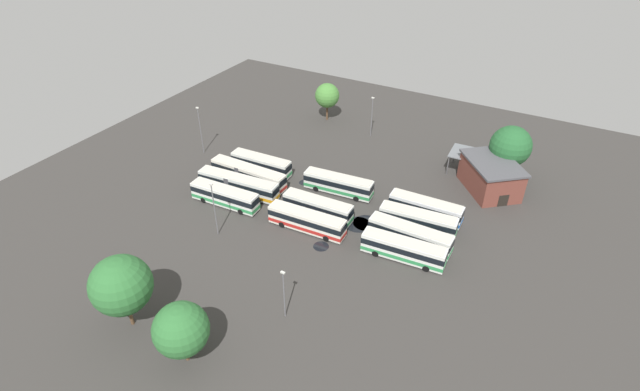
# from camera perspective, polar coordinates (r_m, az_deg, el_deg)

# --- Properties ---
(ground_plane) EXTENTS (111.38, 111.38, 0.00)m
(ground_plane) POSITION_cam_1_polar(r_m,az_deg,el_deg) (81.51, 0.46, -1.77)
(ground_plane) COLOR #383533
(bus_row0_slot0) EXTENTS (12.31, 3.01, 3.39)m
(bus_row0_slot0) POSITION_cam_1_polar(r_m,az_deg,el_deg) (83.37, -10.95, -0.05)
(bus_row0_slot0) COLOR silver
(bus_row0_slot0) RESTS_ON ground_plane
(bus_row0_slot1) EXTENTS (15.00, 3.58, 3.39)m
(bus_row0_slot1) POSITION_cam_1_polar(r_m,az_deg,el_deg) (86.00, -9.47, 1.28)
(bus_row0_slot1) COLOR silver
(bus_row0_slot1) RESTS_ON ground_plane
(bus_row0_slot2) EXTENTS (14.89, 2.67, 3.39)m
(bus_row0_slot2) POSITION_cam_1_polar(r_m,az_deg,el_deg) (88.64, -8.32, 2.48)
(bus_row0_slot2) COLOR silver
(bus_row0_slot2) RESTS_ON ground_plane
(bus_row0_slot3) EXTENTS (11.78, 2.93, 3.39)m
(bus_row0_slot3) POSITION_cam_1_polar(r_m,az_deg,el_deg) (91.34, -6.82, 3.64)
(bus_row0_slot3) COLOR silver
(bus_row0_slot3) RESTS_ON ground_plane
(bus_row1_slot0) EXTENTS (12.66, 3.01, 3.39)m
(bus_row1_slot0) POSITION_cam_1_polar(r_m,az_deg,el_deg) (76.32, -1.53, -2.95)
(bus_row1_slot0) COLOR silver
(bus_row1_slot0) RESTS_ON ground_plane
(bus_row1_slot1) EXTENTS (11.74, 2.81, 3.39)m
(bus_row1_slot1) POSITION_cam_1_polar(r_m,az_deg,el_deg) (79.21, -0.25, -1.37)
(bus_row1_slot1) COLOR silver
(bus_row1_slot1) RESTS_ON ground_plane
(bus_row1_slot3) EXTENTS (12.35, 3.49, 3.39)m
(bus_row1_slot3) POSITION_cam_1_polar(r_m,az_deg,el_deg) (84.96, 2.14, 1.33)
(bus_row1_slot3) COLOR silver
(bus_row1_slot3) RESTS_ON ground_plane
(bus_row2_slot0) EXTENTS (12.35, 3.27, 3.39)m
(bus_row2_slot0) POSITION_cam_1_polar(r_m,az_deg,el_deg) (72.00, 9.63, -6.17)
(bus_row2_slot0) COLOR silver
(bus_row2_slot0) RESTS_ON ground_plane
(bus_row2_slot1) EXTENTS (12.75, 2.68, 3.39)m
(bus_row2_slot1) POSITION_cam_1_polar(r_m,az_deg,el_deg) (74.73, 10.38, -4.53)
(bus_row2_slot1) COLOR silver
(bus_row2_slot1) RESTS_ON ground_plane
(bus_row2_slot2) EXTENTS (12.18, 3.47, 3.39)m
(bus_row2_slot2) POSITION_cam_1_polar(r_m,az_deg,el_deg) (77.87, 11.26, -2.85)
(bus_row2_slot2) COLOR silver
(bus_row2_slot2) RESTS_ON ground_plane
(bus_row2_slot3) EXTENTS (11.88, 2.70, 3.39)m
(bus_row2_slot3) POSITION_cam_1_polar(r_m,az_deg,el_deg) (80.77, 12.13, -1.46)
(bus_row2_slot3) COLOR silver
(bus_row2_slot3) RESTS_ON ground_plane
(depot_building) EXTENTS (12.87, 13.29, 5.61)m
(depot_building) POSITION_cam_1_polar(r_m,az_deg,el_deg) (90.21, 19.15, 2.16)
(depot_building) COLOR brown
(depot_building) RESTS_ON ground_plane
(maintenance_shelter) EXTENTS (8.23, 5.92, 3.97)m
(maintenance_shelter) POSITION_cam_1_polar(r_m,az_deg,el_deg) (93.80, 17.28, 4.48)
(maintenance_shelter) COLOR slate
(maintenance_shelter) RESTS_ON ground_plane
(lamp_post_near_entrance) EXTENTS (0.56, 0.28, 9.28)m
(lamp_post_near_entrance) POSITION_cam_1_polar(r_m,az_deg,el_deg) (75.25, -12.14, -1.35)
(lamp_post_near_entrance) COLOR slate
(lamp_post_near_entrance) RESTS_ON ground_plane
(lamp_post_far_corner) EXTENTS (0.56, 0.28, 7.56)m
(lamp_post_far_corner) POSITION_cam_1_polar(r_m,az_deg,el_deg) (61.56, -4.19, -11.10)
(lamp_post_far_corner) COLOR slate
(lamp_post_far_corner) RESTS_ON ground_plane
(lamp_post_by_building) EXTENTS (0.56, 0.28, 9.66)m
(lamp_post_by_building) POSITION_cam_1_polar(r_m,az_deg,el_deg) (98.49, -13.67, 7.55)
(lamp_post_by_building) COLOR slate
(lamp_post_by_building) RESTS_ON ground_plane
(lamp_post_mid_lot) EXTENTS (0.56, 0.28, 8.57)m
(lamp_post_mid_lot) POSITION_cam_1_polar(r_m,az_deg,el_deg) (103.13, 6.03, 9.25)
(lamp_post_mid_lot) COLOR slate
(lamp_post_mid_lot) RESTS_ON ground_plane
(tree_east_edge) EXTENTS (7.39, 7.39, 10.31)m
(tree_east_edge) POSITION_cam_1_polar(r_m,az_deg,el_deg) (63.30, -22.03, -9.60)
(tree_east_edge) COLOR brown
(tree_east_edge) RESTS_ON ground_plane
(tree_south_edge) EXTENTS (7.25, 7.25, 10.06)m
(tree_south_edge) POSITION_cam_1_polar(r_m,az_deg,el_deg) (93.18, 21.19, 5.34)
(tree_south_edge) COLOR brown
(tree_south_edge) RESTS_ON ground_plane
(tree_northwest) EXTENTS (5.30, 5.30, 8.37)m
(tree_northwest) POSITION_cam_1_polar(r_m,az_deg,el_deg) (109.30, 0.84, 11.49)
(tree_northwest) COLOR brown
(tree_northwest) RESTS_ON ground_plane
(tree_north_edge) EXTENTS (6.36, 6.36, 8.26)m
(tree_north_edge) POSITION_cam_1_polar(r_m,az_deg,el_deg) (58.35, -15.79, -14.71)
(tree_north_edge) COLOR brown
(tree_north_edge) RESTS_ON ground_plane
(puddle_back_corner) EXTENTS (2.40, 2.40, 0.01)m
(puddle_back_corner) POSITION_cam_1_polar(r_m,az_deg,el_deg) (74.30, 0.12, -5.90)
(puddle_back_corner) COLOR black
(puddle_back_corner) RESTS_ON ground_plane
(puddle_front_lane) EXTENTS (4.22, 4.22, 0.01)m
(puddle_front_lane) POSITION_cam_1_polar(r_m,az_deg,el_deg) (78.73, 4.41, -3.36)
(puddle_front_lane) COLOR black
(puddle_front_lane) RESTS_ON ground_plane
(puddle_near_shelter) EXTENTS (4.24, 4.24, 0.01)m
(puddle_near_shelter) POSITION_cam_1_polar(r_m,az_deg,el_deg) (79.16, 5.35, -3.18)
(puddle_near_shelter) COLOR black
(puddle_near_shelter) RESTS_ON ground_plane
(puddle_centre_drain) EXTENTS (1.92, 1.92, 0.01)m
(puddle_centre_drain) POSITION_cam_1_polar(r_m,az_deg,el_deg) (88.68, -1.83, 1.51)
(puddle_centre_drain) COLOR black
(puddle_centre_drain) RESTS_ON ground_plane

